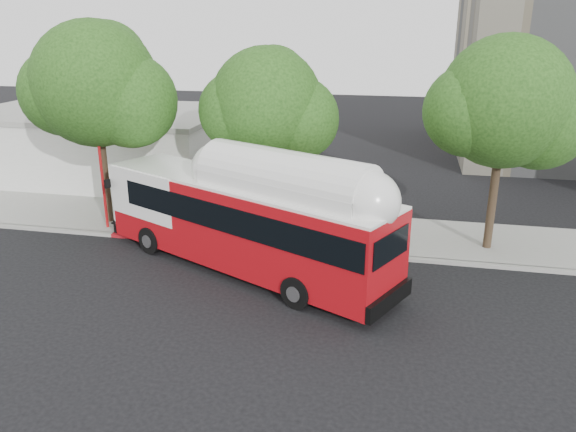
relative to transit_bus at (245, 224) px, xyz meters
name	(u,v)px	position (x,y,z in m)	size (l,w,h in m)	color
ground	(255,289)	(0.85, -1.64, -1.95)	(120.00, 120.00, 0.00)	black
sidewalk	(290,228)	(0.85, 4.86, -1.88)	(60.00, 5.00, 0.15)	gray
curb_strip	(278,248)	(0.85, 2.26, -1.88)	(60.00, 0.30, 0.15)	gray
red_curb_segment	(214,243)	(-2.15, 2.26, -1.87)	(10.00, 0.32, 0.16)	#A01119
street_tree_left	(106,89)	(-7.68, 3.92, 4.65)	(6.67, 5.80, 9.74)	#2D2116
street_tree_mid	(276,108)	(0.25, 4.42, 3.95)	(5.75, 5.00, 8.62)	#2D2116
street_tree_right	(515,108)	(10.29, 4.22, 4.30)	(6.21, 5.40, 9.18)	#2D2116
low_commercial_bldg	(102,143)	(-13.15, 12.36, 0.20)	(16.20, 10.20, 4.25)	silver
transit_bus	(245,224)	(0.00, 0.00, 0.00)	(13.75, 8.42, 4.18)	#A60B12
signal_pole	(103,183)	(-7.81, 3.01, 0.40)	(0.13, 0.43, 4.59)	red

